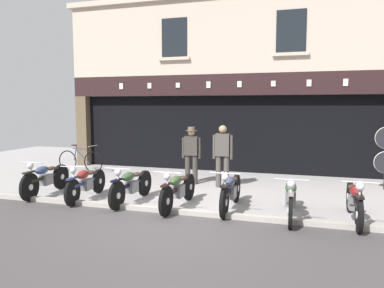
% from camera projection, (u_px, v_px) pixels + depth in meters
% --- Properties ---
extents(ground, '(23.36, 22.00, 0.18)m').
position_uv_depth(ground, '(154.00, 231.00, 6.73)').
color(ground, '#9B9695').
extents(shop_facade, '(11.66, 4.42, 5.97)m').
position_uv_depth(shop_facade, '(234.00, 121.00, 14.19)').
color(shop_facade, black).
rests_on(shop_facade, ground).
extents(motorcycle_far_left, '(0.62, 2.00, 0.93)m').
position_uv_depth(motorcycle_far_left, '(46.00, 178.00, 9.32)').
color(motorcycle_far_left, black).
rests_on(motorcycle_far_left, ground).
extents(motorcycle_left, '(0.62, 1.92, 0.90)m').
position_uv_depth(motorcycle_left, '(86.00, 182.00, 8.87)').
color(motorcycle_left, black).
rests_on(motorcycle_left, ground).
extents(motorcycle_center_left, '(0.62, 2.01, 0.92)m').
position_uv_depth(motorcycle_center_left, '(131.00, 185.00, 8.56)').
color(motorcycle_center_left, black).
rests_on(motorcycle_center_left, ground).
extents(motorcycle_center, '(0.62, 2.05, 0.91)m').
position_uv_depth(motorcycle_center, '(178.00, 189.00, 8.12)').
color(motorcycle_center, black).
rests_on(motorcycle_center, ground).
extents(motorcycle_center_right, '(0.62, 1.98, 0.92)m').
position_uv_depth(motorcycle_center_right, '(231.00, 190.00, 7.96)').
color(motorcycle_center_right, black).
rests_on(motorcycle_center_right, ground).
extents(motorcycle_right, '(0.62, 2.07, 0.92)m').
position_uv_depth(motorcycle_right, '(291.00, 197.00, 7.41)').
color(motorcycle_right, black).
rests_on(motorcycle_right, ground).
extents(motorcycle_far_right, '(0.62, 2.04, 0.92)m').
position_uv_depth(motorcycle_far_right, '(354.00, 200.00, 7.15)').
color(motorcycle_far_right, black).
rests_on(motorcycle_far_right, ground).
extents(salesman_left, '(0.56, 0.33, 1.65)m').
position_uv_depth(salesman_left, '(191.00, 153.00, 10.57)').
color(salesman_left, '#38332D').
rests_on(salesman_left, ground).
extents(shopkeeper_center, '(0.56, 0.25, 1.72)m').
position_uv_depth(shopkeeper_center, '(223.00, 153.00, 10.12)').
color(shopkeeper_center, '#47423D').
rests_on(shopkeeper_center, ground).
extents(advert_board_near, '(0.82, 0.03, 0.89)m').
position_uv_depth(advert_board_near, '(145.00, 121.00, 13.50)').
color(advert_board_near, silver).
extents(leaning_bicycle, '(1.76, 0.50, 0.95)m').
position_uv_depth(leaning_bicycle, '(80.00, 160.00, 12.63)').
color(leaning_bicycle, black).
rests_on(leaning_bicycle, ground).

